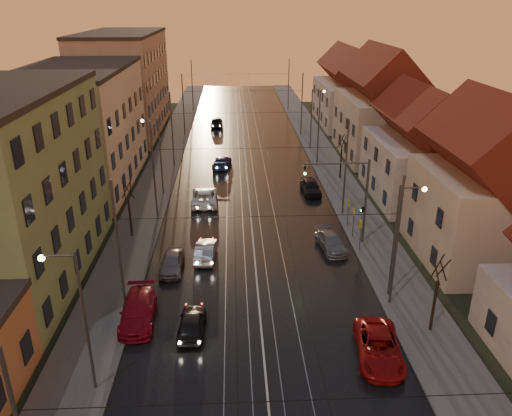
{
  "coord_description": "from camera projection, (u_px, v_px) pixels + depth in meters",
  "views": [
    {
      "loc": [
        -1.5,
        -18.47,
        18.54
      ],
      "look_at": [
        0.26,
        18.95,
        2.89
      ],
      "focal_mm": 35.0,
      "sensor_mm": 36.0,
      "label": 1
    }
  ],
  "objects": [
    {
      "name": "apartment_left_2",
      "position": [
        81.0,
        129.0,
        52.5
      ],
      "size": [
        10.0,
        20.0,
        12.0
      ],
      "primitive_type": "cube",
      "color": "beige",
      "rests_on": "ground"
    },
    {
      "name": "traffic_light_mast",
      "position": [
        354.0,
        191.0,
        39.4
      ],
      "size": [
        5.3,
        0.32,
        7.2
      ],
      "color": "#595B60",
      "rests_on": "ground"
    },
    {
      "name": "tram_rail_2",
      "position": [
        252.0,
        163.0,
        61.12
      ],
      "size": [
        0.06,
        120.0,
        0.03
      ],
      "primitive_type": "cube",
      "color": "gray",
      "rests_on": "road"
    },
    {
      "name": "tram_rail_3",
      "position": [
        264.0,
        163.0,
        61.18
      ],
      "size": [
        0.06,
        120.0,
        0.03
      ],
      "primitive_type": "cube",
      "color": "gray",
      "rests_on": "road"
    },
    {
      "name": "house_right_4",
      "position": [
        349.0,
        92.0,
        79.26
      ],
      "size": [
        9.18,
        16.32,
        10.0
      ],
      "color": "#B8B3AA",
      "rests_on": "ground"
    },
    {
      "name": "house_right_3",
      "position": [
        380.0,
        110.0,
        62.37
      ],
      "size": [
        9.18,
        14.28,
        11.5
      ],
      "color": "beige",
      "rests_on": "ground"
    },
    {
      "name": "parked_right_2",
      "position": [
        311.0,
        187.0,
        51.5
      ],
      "size": [
        1.96,
        4.39,
        1.47
      ],
      "primitive_type": "imported",
      "rotation": [
        0.0,
        0.0,
        0.05
      ],
      "color": "black",
      "rests_on": "ground"
    },
    {
      "name": "driving_car_4",
      "position": [
        217.0,
        122.0,
        78.64
      ],
      "size": [
        1.88,
        4.62,
        1.57
      ],
      "primitive_type": "imported",
      "rotation": [
        0.0,
        0.0,
        3.14
      ],
      "color": "black",
      "rests_on": "ground"
    },
    {
      "name": "catenary_pole_l_4",
      "position": [
        183.0,
        105.0,
        71.9
      ],
      "size": [
        0.16,
        0.16,
        9.0
      ],
      "primitive_type": "cylinder",
      "color": "#595B60",
      "rests_on": "ground"
    },
    {
      "name": "bare_tree_0",
      "position": [
        129.0,
        210.0,
        41.27
      ],
      "size": [
        1.09,
        1.09,
        5.11
      ],
      "color": "black",
      "rests_on": "ground"
    },
    {
      "name": "tram_rail_1",
      "position": [
        240.0,
        163.0,
        61.05
      ],
      "size": [
        0.06,
        120.0,
        0.03
      ],
      "primitive_type": "cube",
      "color": "gray",
      "rests_on": "road"
    },
    {
      "name": "parked_right_1",
      "position": [
        331.0,
        242.0,
        39.92
      ],
      "size": [
        2.27,
        4.44,
        1.23
      ],
      "primitive_type": "imported",
      "rotation": [
        0.0,
        0.0,
        0.13
      ],
      "color": "gray",
      "rests_on": "ground"
    },
    {
      "name": "street_lamp_2",
      "position": [
        157.0,
        149.0,
        49.61
      ],
      "size": [
        1.75,
        0.32,
        8.0
      ],
      "color": "#595B60",
      "rests_on": "ground"
    },
    {
      "name": "driving_car_1",
      "position": [
        206.0,
        251.0,
        38.48
      ],
      "size": [
        1.68,
        4.19,
        1.35
      ],
      "primitive_type": "imported",
      "rotation": [
        0.0,
        0.0,
        3.08
      ],
      "color": "#A3A4A9",
      "rests_on": "ground"
    },
    {
      "name": "catenary_pole_r_5",
      "position": [
        289.0,
        85.0,
        89.24
      ],
      "size": [
        0.16,
        0.16,
        9.0
      ],
      "primitive_type": "cylinder",
      "color": "#595B60",
      "rests_on": "ground"
    },
    {
      "name": "catenary_pole_r_1",
      "position": [
        397.0,
        243.0,
        31.17
      ],
      "size": [
        0.16,
        0.16,
        9.0
      ],
      "primitive_type": "cylinder",
      "color": "#595B60",
      "rests_on": "ground"
    },
    {
      "name": "driving_car_3",
      "position": [
        222.0,
        162.0,
        59.61
      ],
      "size": [
        2.49,
        4.85,
        1.35
      ],
      "primitive_type": "imported",
      "rotation": [
        0.0,
        0.0,
        3.01
      ],
      "color": "navy",
      "rests_on": "ground"
    },
    {
      "name": "catenary_pole_r_4",
      "position": [
        302.0,
        104.0,
        72.65
      ],
      "size": [
        0.16,
        0.16,
        9.0
      ],
      "primitive_type": "cylinder",
      "color": "#595B60",
      "rests_on": "ground"
    },
    {
      "name": "driving_car_2",
      "position": [
        205.0,
        197.0,
        48.87
      ],
      "size": [
        2.58,
        5.41,
        1.49
      ],
      "primitive_type": "imported",
      "rotation": [
        0.0,
        0.0,
        3.16
      ],
      "color": "silver",
      "rests_on": "ground"
    },
    {
      "name": "tram_rail_0",
      "position": [
        228.0,
        164.0,
        60.99
      ],
      "size": [
        0.06,
        120.0,
        0.03
      ],
      "primitive_type": "cube",
      "color": "gray",
      "rests_on": "road"
    },
    {
      "name": "parked_left_2",
      "position": [
        138.0,
        311.0,
        30.9
      ],
      "size": [
        2.35,
        5.17,
        1.47
      ],
      "primitive_type": "imported",
      "rotation": [
        0.0,
        0.0,
        0.06
      ],
      "color": "maroon",
      "rests_on": "ground"
    },
    {
      "name": "sidewalk_left",
      "position": [
        164.0,
        164.0,
        60.64
      ],
      "size": [
        4.0,
        120.0,
        0.15
      ],
      "primitive_type": "cube",
      "color": "#4C4C4C",
      "rests_on": "ground"
    },
    {
      "name": "catenary_pole_l_1",
      "position": [
        119.0,
        249.0,
        30.42
      ],
      "size": [
        0.16,
        0.16,
        9.0
      ],
      "primitive_type": "cylinder",
      "color": "#595B60",
      "rests_on": "ground"
    },
    {
      "name": "catenary_pole_l_3",
      "position": [
        172.0,
        131.0,
        58.08
      ],
      "size": [
        0.16,
        0.16,
        9.0
      ],
      "primitive_type": "cylinder",
      "color": "#595B60",
      "rests_on": "ground"
    },
    {
      "name": "catenary_pole_l_2",
      "position": [
        154.0,
        171.0,
        44.25
      ],
      "size": [
        0.16,
        0.16,
        9.0
      ],
      "primitive_type": "cylinder",
      "color": "#595B60",
      "rests_on": "ground"
    },
    {
      "name": "catenary_pole_r_2",
      "position": [
        346.0,
        168.0,
        45.0
      ],
      "size": [
        0.16,
        0.16,
        9.0
      ],
      "primitive_type": "cylinder",
      "color": "#595B60",
      "rests_on": "ground"
    },
    {
      "name": "ground",
      "position": [
        269.0,
        413.0,
        24.23
      ],
      "size": [
        160.0,
        160.0,
        0.0
      ],
      "primitive_type": "plane",
      "color": "black",
      "rests_on": "ground"
    },
    {
      "name": "street_lamp_0",
      "position": [
        77.0,
        310.0,
        23.8
      ],
      "size": [
        1.75,
        0.32,
        8.0
      ],
      "color": "#595B60",
      "rests_on": "ground"
    },
    {
      "name": "street_lamp_1",
      "position": [
        400.0,
        231.0,
        31.96
      ],
      "size": [
        1.75,
        0.32,
        8.0
      ],
      "color": "#595B60",
      "rests_on": "ground"
    },
    {
      "name": "house_right_2",
      "position": [
        422.0,
        153.0,
        48.99
      ],
      "size": [
        9.18,
        12.24,
        9.2
      ],
      "color": "#B8B3AA",
      "rests_on": "ground"
    },
    {
      "name": "road",
      "position": [
        246.0,
        164.0,
        61.1
      ],
      "size": [
        16.0,
        120.0,
        0.04
      ],
      "primitive_type": "cube",
      "color": "black",
      "rests_on": "ground"
    },
    {
      "name": "house_right_1",
      "position": [
        485.0,
        193.0,
        36.7
      ],
      "size": [
        8.67,
        10.2,
        10.8
      ],
      "color": "beige",
      "rests_on": "ground"
    },
    {
      "name": "catenary_pole_l_5",
      "position": [
        192.0,
        86.0,
        88.5
      ],
      "size": [
        0.16,
        0.16,
        9.0
      ],
      "primitive_type": "cylinder",
      "color": "#595B60",
      "rests_on": "ground"
    },
    {
      "name": "bare_tree_1",
      "position": [
        435.0,
        296.0,
        29.25
      ],
      "size": [
        1.09,
        1.09,
        5.11
      ],
      "color": "black",
      "rests_on": "ground"
    },
    {
      "name": "parked_right_0",
      "position": [
        379.0,
        347.0,
        27.72
      ],
      "size": [
        2.99,
        5.41,
        1.43
      ],
      "primitive_type": "imported",
      "rotation": [
        0.0,
        0.0,
        -0.12
      ],
      "color": "#A41011",
      "rests_on": "ground"
    },
    {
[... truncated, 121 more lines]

